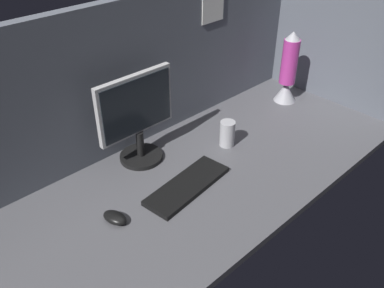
{
  "coord_description": "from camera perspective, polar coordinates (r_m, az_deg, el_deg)",
  "views": [
    {
      "loc": [
        -100.31,
        -92.53,
        102.92
      ],
      "look_at": [
        -7.54,
        0.0,
        14.0
      ],
      "focal_mm": 38.55,
      "sensor_mm": 36.0,
      "label": 1
    }
  ],
  "objects": [
    {
      "name": "ground_plane",
      "position": [
        1.72,
        3.03,
        -3.32
      ],
      "size": [
        180.0,
        80.0,
        3.0
      ],
      "primitive_type": "cube",
      "color": "#515156"
    },
    {
      "name": "cubicle_wall_back",
      "position": [
        1.79,
        -5.44,
        10.49
      ],
      "size": [
        180.0,
        5.5,
        62.8
      ],
      "color": "#565B66",
      "rests_on": "ground_plane"
    },
    {
      "name": "cubicle_wall_side",
      "position": [
        2.21,
        19.7,
        13.35
      ],
      "size": [
        5.0,
        80.0,
        62.8
      ],
      "primitive_type": "cube",
      "color": "#565B66",
      "rests_on": "ground_plane"
    },
    {
      "name": "monitor",
      "position": [
        1.65,
        -7.62,
        3.82
      ],
      "size": [
        34.67,
        18.0,
        37.87
      ],
      "color": "black",
      "rests_on": "ground_plane"
    },
    {
      "name": "keyboard",
      "position": [
        1.59,
        -0.64,
        -5.76
      ],
      "size": [
        38.31,
        17.4,
        2.0
      ],
      "primitive_type": "cube",
      "rotation": [
        0.0,
        0.0,
        0.12
      ],
      "color": "black",
      "rests_on": "ground_plane"
    },
    {
      "name": "mouse",
      "position": [
        1.47,
        -10.6,
        -9.98
      ],
      "size": [
        7.74,
        10.66,
        3.4
      ],
      "primitive_type": "ellipsoid",
      "rotation": [
        0.0,
        0.0,
        0.24
      ],
      "color": "black",
      "rests_on": "ground_plane"
    },
    {
      "name": "mug_steel",
      "position": [
        1.8,
        4.9,
        1.45
      ],
      "size": [
        6.64,
        6.64,
        11.72
      ],
      "color": "#B2B2B7",
      "rests_on": "ground_plane"
    },
    {
      "name": "lava_lamp",
      "position": [
        2.17,
        13.14,
        9.55
      ],
      "size": [
        11.32,
        11.32,
        37.05
      ],
      "color": "#A5A5AD",
      "rests_on": "ground_plane"
    }
  ]
}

